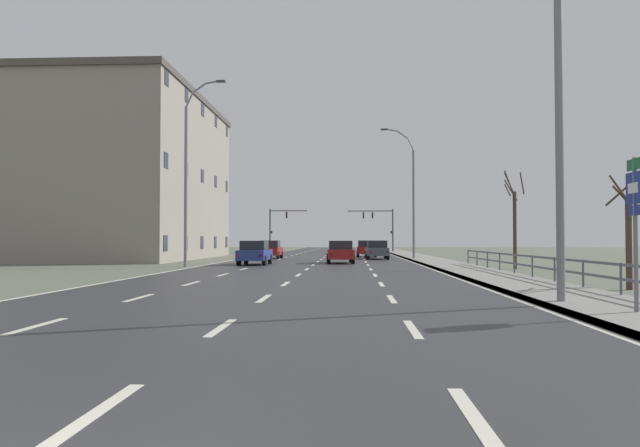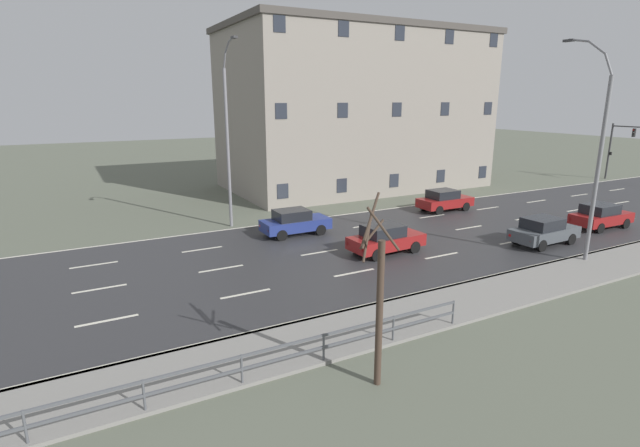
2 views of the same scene
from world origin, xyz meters
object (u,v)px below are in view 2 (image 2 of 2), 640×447
object	(u,v)px
street_lamp_midground	(596,157)
car_far_right	(385,239)
car_distant	(601,216)
traffic_signal_left	(619,143)
street_lamp_left_bank	(228,139)
car_far_left	(444,200)
car_near_left	(544,231)
brick_building	(354,110)
car_near_right	(295,222)

from	to	relation	value
street_lamp_midground	car_far_right	size ratio (longest dim) A/B	2.60
car_distant	car_far_right	size ratio (longest dim) A/B	0.99
street_lamp_midground	car_far_right	world-z (taller)	street_lamp_midground
traffic_signal_left	car_distant	xyz separation A→B (m)	(10.91, -19.49, -2.89)
street_lamp_left_bank	car_distant	distance (m)	23.97
car_far_left	car_near_left	bearing A→B (deg)	-5.86
car_far_left	car_near_left	distance (m)	9.13
street_lamp_left_bank	car_distant	size ratio (longest dim) A/B	2.75
street_lamp_left_bank	brick_building	bearing A→B (deg)	121.94
traffic_signal_left	brick_building	bearing A→B (deg)	-111.32
traffic_signal_left	street_lamp_left_bank	bearing A→B (deg)	-90.64
traffic_signal_left	car_near_right	size ratio (longest dim) A/B	1.36
traffic_signal_left	car_near_left	size ratio (longest dim) A/B	1.35
car_far_left	brick_building	xyz separation A→B (m)	(-12.30, -0.20, 6.21)
car_distant	brick_building	world-z (taller)	brick_building
car_far_right	traffic_signal_left	bearing A→B (deg)	100.94
street_lamp_left_bank	brick_building	world-z (taller)	brick_building
car_far_left	traffic_signal_left	bearing A→B (deg)	95.65
car_near_left	brick_building	distance (m)	22.28
street_lamp_left_bank	car_far_left	xyz separation A→B (m)	(2.96, 15.18, -4.77)
car_far_right	car_near_right	bearing A→B (deg)	-156.64
car_far_left	car_far_right	distance (m)	11.48
car_near_right	car_near_left	world-z (taller)	same
car_near_right	car_far_left	bearing A→B (deg)	93.47
car_far_left	car_near_left	size ratio (longest dim) A/B	0.99
car_near_right	car_distant	xyz separation A→B (m)	(7.72, 17.82, 0.00)
car_far_left	car_far_right	world-z (taller)	same
car_near_right	street_lamp_midground	bearing A→B (deg)	44.39
car_near_right	car_near_left	distance (m)	14.26
traffic_signal_left	car_distant	size ratio (longest dim) A/B	1.35
traffic_signal_left	car_near_right	bearing A→B (deg)	-85.11
street_lamp_midground	car_near_right	bearing A→B (deg)	-135.96
street_lamp_left_bank	car_near_left	xyz separation A→B (m)	(12.05, 14.26, -4.77)
traffic_signal_left	car_far_right	distance (m)	35.75
street_lamp_midground	street_lamp_left_bank	bearing A→B (deg)	-137.53
car_near_right	brick_building	distance (m)	18.88
car_far_left	car_near_right	xyz separation A→B (m)	(0.68, -12.43, 0.00)
car_near_left	car_near_right	bearing A→B (deg)	-127.57
street_lamp_left_bank	traffic_signal_left	size ratio (longest dim) A/B	2.03
traffic_signal_left	street_lamp_midground	bearing A→B (deg)	-61.40
street_lamp_left_bank	car_near_left	size ratio (longest dim) A/B	2.75
car_distant	car_near_left	bearing A→B (deg)	-82.51
car_far_left	car_near_left	xyz separation A→B (m)	(9.09, -0.91, 0.00)
car_near_right	car_far_right	bearing A→B (deg)	26.87
street_lamp_midground	car_near_right	world-z (taller)	street_lamp_midground
car_near_right	car_distant	bearing A→B (deg)	66.92
car_near_left	car_distant	world-z (taller)	same
car_near_right	brick_building	xyz separation A→B (m)	(-12.98, 12.23, 6.21)
traffic_signal_left	car_far_left	xyz separation A→B (m)	(2.52, -24.88, -2.89)
brick_building	traffic_signal_left	bearing A→B (deg)	68.68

